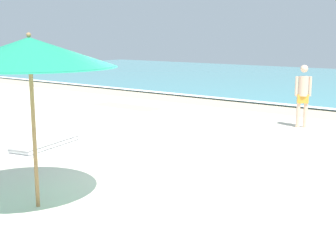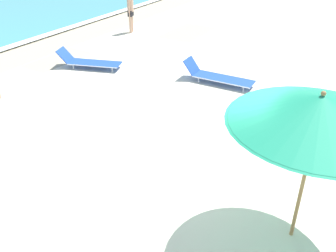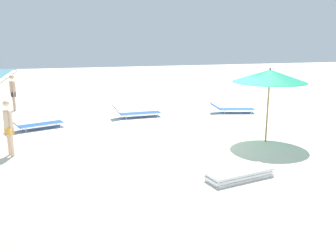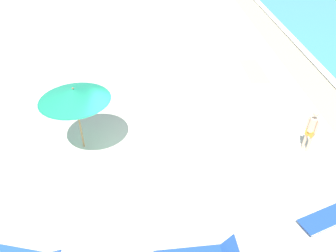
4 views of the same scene
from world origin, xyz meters
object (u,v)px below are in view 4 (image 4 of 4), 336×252
Objects in this scene: beach_umbrella at (74,95)px; beachgoer_shoreline_child at (311,129)px; sun_lounger_near_water_left at (333,215)px; lounger_stack at (145,102)px.

beach_umbrella is 8.60m from beachgoer_shoreline_child.
beach_umbrella is 9.14m from sun_lounger_near_water_left.
beach_umbrella reaches higher than lounger_stack.
lounger_stack is at bearing 141.35° from beach_umbrella.
beach_umbrella is 1.48× the size of beachgoer_shoreline_child.
beach_umbrella is 4.37m from lounger_stack.
lounger_stack is at bearing -152.00° from beachgoer_shoreline_child.
beachgoer_shoreline_child reaches higher than lounger_stack.
beachgoer_shoreline_child is (-3.23, 0.47, 0.78)m from sun_lounger_near_water_left.
lounger_stack is 7.14m from beachgoer_shoreline_child.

